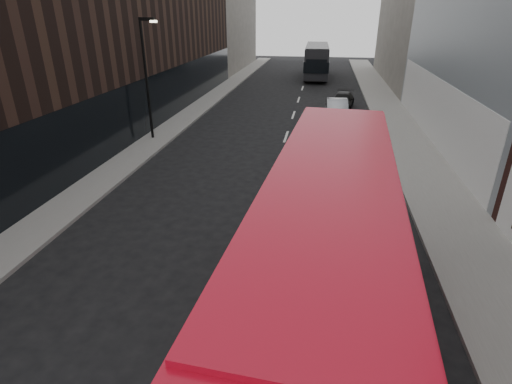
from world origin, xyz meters
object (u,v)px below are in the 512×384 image
at_px(street_lamp, 147,72).
at_px(grey_bus, 317,60).
at_px(red_bus, 327,251).
at_px(car_c, 343,101).
at_px(car_a, 337,129).
at_px(car_b, 337,109).

relative_size(street_lamp, grey_bus, 0.60).
height_order(street_lamp, red_bus, street_lamp).
bearing_deg(red_bus, car_c, 91.11).
bearing_deg(car_a, grey_bus, 97.92).
height_order(street_lamp, car_a, street_lamp).
distance_m(grey_bus, car_b, 20.70).
height_order(grey_bus, car_a, grey_bus).
bearing_deg(grey_bus, street_lamp, -109.81).
distance_m(grey_bus, car_a, 25.90).
bearing_deg(red_bus, grey_bus, 95.79).
bearing_deg(car_c, red_bus, -85.26).
height_order(car_a, car_b, car_b).
relative_size(red_bus, car_a, 2.87).
bearing_deg(car_a, street_lamp, -166.72).
bearing_deg(car_a, car_b, 92.50).
bearing_deg(grey_bus, red_bus, -89.36).
height_order(street_lamp, grey_bus, street_lamp).
distance_m(car_a, car_b, 5.24).
bearing_deg(car_b, red_bus, -94.53).
relative_size(car_a, car_b, 0.90).
bearing_deg(red_bus, car_b, 92.03).
height_order(red_bus, grey_bus, red_bus).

